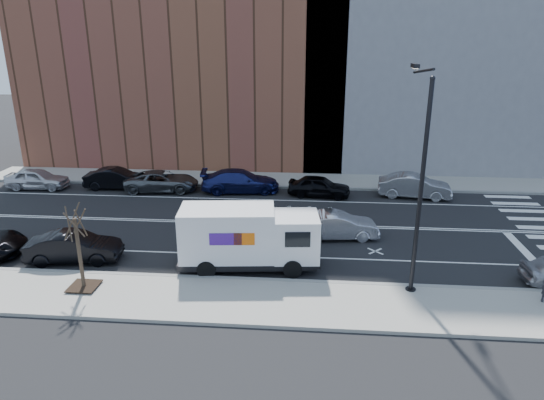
% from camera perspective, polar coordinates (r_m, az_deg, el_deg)
% --- Properties ---
extents(ground, '(120.00, 120.00, 0.00)m').
position_cam_1_polar(ground, '(28.32, -0.87, -2.82)').
color(ground, black).
rests_on(ground, ground).
extents(sidewalk_near, '(44.00, 3.60, 0.15)m').
position_cam_1_polar(sidewalk_near, '(20.43, -3.33, -11.77)').
color(sidewalk_near, gray).
rests_on(sidewalk_near, ground).
extents(sidewalk_far, '(44.00, 3.60, 0.15)m').
position_cam_1_polar(sidewalk_far, '(36.59, 0.47, 2.39)').
color(sidewalk_far, gray).
rests_on(sidewalk_far, ground).
extents(curb_near, '(44.00, 0.25, 0.17)m').
position_cam_1_polar(curb_near, '(21.98, -2.67, -9.36)').
color(curb_near, gray).
rests_on(curb_near, ground).
extents(curb_far, '(44.00, 0.25, 0.17)m').
position_cam_1_polar(curb_far, '(34.87, 0.25, 1.56)').
color(curb_far, gray).
rests_on(curb_far, ground).
extents(road_markings, '(40.00, 8.60, 0.01)m').
position_cam_1_polar(road_markings, '(28.32, -0.87, -2.81)').
color(road_markings, white).
rests_on(road_markings, ground).
extents(bldg_brick, '(26.00, 10.00, 22.00)m').
position_cam_1_polar(bldg_brick, '(43.11, -10.06, 19.33)').
color(bldg_brick, brown).
rests_on(bldg_brick, ground).
extents(bldg_concrete, '(20.00, 10.00, 26.00)m').
position_cam_1_polar(bldg_concrete, '(42.89, 18.73, 21.36)').
color(bldg_concrete, slate).
rests_on(bldg_concrete, ground).
extents(streetlight, '(0.44, 4.02, 9.34)m').
position_cam_1_polar(streetlight, '(20.49, 16.97, 2.76)').
color(streetlight, black).
rests_on(streetlight, ground).
extents(street_tree, '(1.20, 1.20, 3.75)m').
position_cam_1_polar(street_tree, '(22.14, -21.62, -6.60)').
color(street_tree, black).
rests_on(street_tree, ground).
extents(fedex_van, '(6.70, 2.85, 2.98)m').
position_cam_1_polar(fedex_van, '(22.61, -2.85, -4.36)').
color(fedex_van, black).
rests_on(fedex_van, ground).
extents(far_parked_a, '(4.39, 1.87, 1.48)m').
position_cam_1_polar(far_parked_a, '(38.39, -25.91, 2.27)').
color(far_parked_a, silver).
rests_on(far_parked_a, ground).
extents(far_parked_b, '(4.55, 1.83, 1.47)m').
position_cam_1_polar(far_parked_b, '(36.32, -17.80, 2.42)').
color(far_parked_b, black).
rests_on(far_parked_b, ground).
extents(far_parked_c, '(5.30, 2.84, 1.41)m').
position_cam_1_polar(far_parked_c, '(34.94, -12.84, 2.18)').
color(far_parked_c, '#515459').
rests_on(far_parked_c, ground).
extents(far_parked_d, '(5.62, 2.79, 1.57)m').
position_cam_1_polar(far_parked_d, '(33.91, -3.76, 2.25)').
color(far_parked_d, navy).
rests_on(far_parked_d, ground).
extents(far_parked_e, '(4.38, 2.20, 1.43)m').
position_cam_1_polar(far_parked_e, '(33.05, 5.57, 1.63)').
color(far_parked_e, black).
rests_on(far_parked_e, ground).
extents(far_parked_f, '(4.97, 2.27, 1.58)m').
position_cam_1_polar(far_parked_f, '(34.07, 16.41, 1.59)').
color(far_parked_f, '#9D9EA2').
rests_on(far_parked_f, ground).
extents(driving_sedan, '(4.52, 2.05, 1.44)m').
position_cam_1_polar(driving_sedan, '(26.38, 7.68, -2.99)').
color(driving_sedan, silver).
rests_on(driving_sedan, ground).
extents(near_parked_rear_a, '(4.62, 2.14, 1.47)m').
position_cam_1_polar(near_parked_rear_a, '(25.42, -22.28, -5.16)').
color(near_parked_rear_a, black).
rests_on(near_parked_rear_a, ground).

